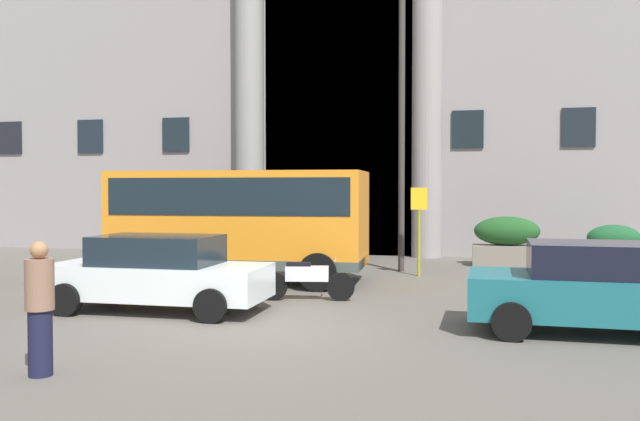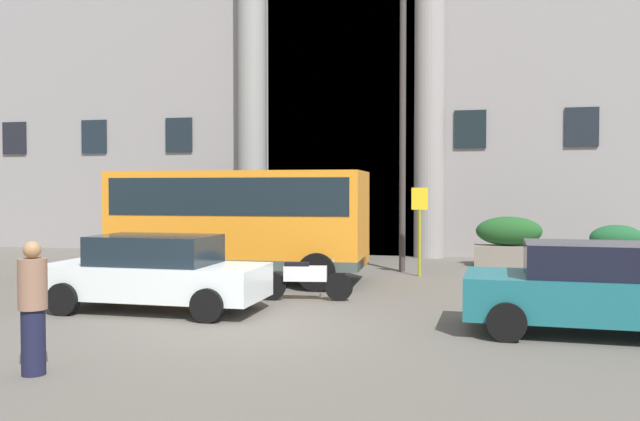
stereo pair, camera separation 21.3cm
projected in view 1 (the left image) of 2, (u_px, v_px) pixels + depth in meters
The scene contains 14 objects.
ground_plane at pixel (249, 333), 11.31m from camera, with size 80.00×64.00×0.12m, color #5D5750.
office_building_facade at pixel (380, 6), 28.03m from camera, with size 36.29×9.78×20.28m.
orange_minibus at pixel (241, 216), 17.06m from camera, with size 6.48×3.03×2.84m.
bus_stop_sign at pixel (419, 221), 18.15m from camera, with size 0.44×0.08×2.42m.
hedge_planter_far_west at pixel (614, 247), 20.13m from camera, with size 1.62×0.95×1.31m.
hedge_planter_entrance_right at pixel (193, 238), 22.81m from camera, with size 1.95×0.79×1.44m.
hedge_planter_east at pixel (335, 245), 21.33m from camera, with size 1.99×0.80×1.22m.
hedge_planter_far_east at pixel (507, 242), 20.60m from camera, with size 2.08×0.97×1.54m.
parked_sedan_far at pixel (601, 288), 10.92m from camera, with size 4.30×2.12×1.51m.
white_taxi_kerbside at pixel (158, 273), 12.98m from camera, with size 4.30×1.93×1.48m.
motorcycle_far_end at pixel (305, 279), 14.22m from camera, with size 2.03×0.60×0.89m.
scooter_by_planter at pixel (627, 286), 13.19m from camera, with size 1.96×0.55×0.89m.
pedestrian_woman_dark_dress at pixel (40, 308), 8.48m from camera, with size 0.36×0.36×1.73m.
lamppost_plaza_centre at pixel (402, 104), 19.12m from camera, with size 0.40×0.40×8.39m.
Camera 1 is at (3.61, -10.71, 2.39)m, focal length 37.33 mm.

